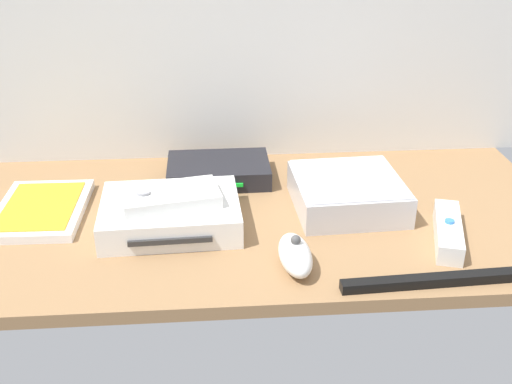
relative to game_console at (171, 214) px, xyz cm
name	(u,v)px	position (x,y,z in cm)	size (l,w,h in cm)	color
ground_plane	(256,220)	(13.40, 2.88, -3.20)	(100.00, 48.00, 2.00)	#936D47
game_console	(171,214)	(0.00, 0.00, 0.00)	(21.64, 17.17, 4.40)	white
mini_computer	(348,193)	(28.44, 4.21, 0.44)	(17.79, 17.79, 5.30)	silver
game_case	(41,210)	(-21.04, 5.62, -1.44)	(13.96, 19.26, 1.56)	white
network_router	(219,171)	(7.71, 16.42, -0.50)	(18.09, 12.49, 3.40)	black
remote_wand	(448,231)	(41.25, -7.23, -0.69)	(7.71, 15.21, 3.40)	white
remote_nunchuk	(295,255)	(17.64, -12.77, -0.16)	(5.06, 10.27, 5.10)	white
remote_classic_pad	(171,197)	(0.21, -0.47, 3.21)	(15.65, 10.56, 2.40)	white
sensor_bar	(429,281)	(34.84, -18.37, -1.50)	(24.00, 1.80, 1.40)	black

